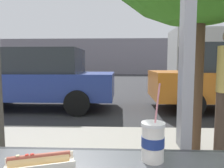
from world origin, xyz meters
The scene contains 6 objects.
ground_plane centered at (0.00, 8.00, 0.00)m, with size 60.00×60.00×0.00m, color #2D2D30.
sidewalk_strip centered at (0.00, 1.60, 0.06)m, with size 16.00×2.80×0.11m, color #9E998E.
building_facade_far centered at (0.00, 23.76, 2.00)m, with size 28.00×1.20×4.00m, color gray.
soda_cup_left centered at (-0.17, -0.07, 1.00)m, with size 0.09×0.09×0.31m.
hotdog_tray_near centered at (-0.60, -0.14, 0.94)m, with size 0.28×0.18×0.05m.
parked_car_blue centered at (-2.73, 5.12, 0.86)m, with size 4.56×1.94×1.70m.
Camera 1 is at (-0.30, -0.90, 1.31)m, focal length 34.29 mm.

